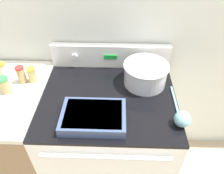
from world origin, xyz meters
TOP-DOWN VIEW (x-y plane):
  - kitchen_wall at (0.00, 0.73)m, footprint 8.00×0.05m
  - stove_range at (0.00, 0.35)m, footprint 0.82×0.73m
  - control_panel at (0.00, 0.67)m, footprint 0.82×0.07m
  - side_counter at (-0.67, 0.35)m, footprint 0.52×0.70m
  - mixing_bowl at (0.23, 0.48)m, footprint 0.28×0.28m
  - casserole_dish at (-0.07, 0.15)m, footprint 0.34×0.24m
  - ladle at (0.39, 0.15)m, footprint 0.09×0.34m
  - spice_jar_yellow_cap at (-0.49, 0.46)m, footprint 0.05×0.05m
  - spice_jar_red_cap at (-0.56, 0.45)m, footprint 0.05×0.05m
  - spice_jar_green_cap at (-0.62, 0.35)m, footprint 0.06×0.06m
  - spice_jar_orange_cap at (-0.70, 0.51)m, footprint 0.05×0.05m

SIDE VIEW (x-z plane):
  - stove_range at x=0.00m, z-range 0.00..0.91m
  - side_counter at x=-0.67m, z-range 0.00..0.92m
  - casserole_dish at x=-0.07m, z-range 0.91..0.97m
  - ladle at x=0.39m, z-range 0.91..0.99m
  - spice_jar_orange_cap at x=-0.70m, z-range 0.92..1.02m
  - spice_jar_yellow_cap at x=-0.49m, z-range 0.92..1.03m
  - spice_jar_green_cap at x=-0.62m, z-range 0.92..1.03m
  - spice_jar_red_cap at x=-0.56m, z-range 0.92..1.04m
  - mixing_bowl at x=0.23m, z-range 0.92..1.06m
  - control_panel at x=0.00m, z-range 0.91..1.08m
  - kitchen_wall at x=0.00m, z-range 0.00..2.50m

